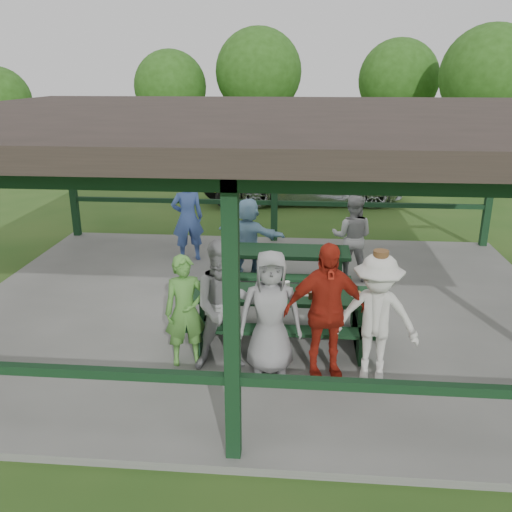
# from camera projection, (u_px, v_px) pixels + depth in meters

# --- Properties ---
(ground) EXTENTS (90.00, 90.00, 0.00)m
(ground) POSITION_uv_depth(u_px,v_px,m) (262.00, 311.00, 9.28)
(ground) COLOR #244A17
(ground) RESTS_ON ground
(concrete_slab) EXTENTS (10.00, 8.00, 0.10)m
(concrete_slab) POSITION_uv_depth(u_px,v_px,m) (262.00, 308.00, 9.27)
(concrete_slab) COLOR slate
(concrete_slab) RESTS_ON ground
(pavilion_structure) EXTENTS (10.60, 8.60, 3.24)m
(pavilion_structure) POSITION_uv_depth(u_px,v_px,m) (262.00, 121.00, 8.25)
(pavilion_structure) COLOR black
(pavilion_structure) RESTS_ON concrete_slab
(picnic_table_near) EXTENTS (2.59, 1.39, 0.75)m
(picnic_table_near) POSITION_uv_depth(u_px,v_px,m) (281.00, 310.00, 7.94)
(picnic_table_near) COLOR black
(picnic_table_near) RESTS_ON concrete_slab
(picnic_table_far) EXTENTS (2.37, 1.39, 0.75)m
(picnic_table_far) POSITION_uv_depth(u_px,v_px,m) (283.00, 264.00, 9.83)
(picnic_table_far) COLOR black
(picnic_table_far) RESTS_ON concrete_slab
(table_setting) EXTENTS (2.39, 0.45, 0.10)m
(table_setting) POSITION_uv_depth(u_px,v_px,m) (284.00, 290.00, 7.86)
(table_setting) COLOR white
(table_setting) RESTS_ON picnic_table_near
(contestant_green) EXTENTS (0.65, 0.52, 1.54)m
(contestant_green) POSITION_uv_depth(u_px,v_px,m) (185.00, 311.00, 7.21)
(contestant_green) COLOR #508F38
(contestant_green) RESTS_ON concrete_slab
(contestant_grey_left) EXTENTS (1.00, 0.85, 1.79)m
(contestant_grey_left) POSITION_uv_depth(u_px,v_px,m) (225.00, 306.00, 7.06)
(contestant_grey_left) COLOR gray
(contestant_grey_left) RESTS_ON concrete_slab
(contestant_grey_mid) EXTENTS (0.87, 0.61, 1.68)m
(contestant_grey_mid) POSITION_uv_depth(u_px,v_px,m) (270.00, 313.00, 7.00)
(contestant_grey_mid) COLOR gray
(contestant_grey_mid) RESTS_ON concrete_slab
(contestant_red) EXTENTS (1.14, 0.66, 1.82)m
(contestant_red) POSITION_uv_depth(u_px,v_px,m) (325.00, 311.00, 6.86)
(contestant_red) COLOR #A12113
(contestant_red) RESTS_ON concrete_slab
(contestant_white_fedora) EXTENTS (1.17, 0.78, 1.74)m
(contestant_white_fedora) POSITION_uv_depth(u_px,v_px,m) (376.00, 318.00, 6.84)
(contestant_white_fedora) COLOR silver
(contestant_white_fedora) RESTS_ON concrete_slab
(spectator_lblue) EXTENTS (1.48, 0.90, 1.52)m
(spectator_lblue) POSITION_uv_depth(u_px,v_px,m) (248.00, 237.00, 10.47)
(spectator_lblue) COLOR #8BB8D8
(spectator_lblue) RESTS_ON concrete_slab
(spectator_blue) EXTENTS (0.78, 0.65, 1.83)m
(spectator_blue) POSITION_uv_depth(u_px,v_px,m) (188.00, 218.00, 11.21)
(spectator_blue) COLOR #4360AE
(spectator_blue) RESTS_ON concrete_slab
(spectator_grey) EXTENTS (0.90, 0.76, 1.62)m
(spectator_grey) POSITION_uv_depth(u_px,v_px,m) (352.00, 237.00, 10.27)
(spectator_grey) COLOR #949497
(spectator_grey) RESTS_ON concrete_slab
(pickup_truck) EXTENTS (5.68, 2.96, 1.53)m
(pickup_truck) POSITION_uv_depth(u_px,v_px,m) (318.00, 176.00, 16.97)
(pickup_truck) COLOR silver
(pickup_truck) RESTS_ON ground
(farm_trailer) EXTENTS (3.55, 2.44, 1.27)m
(farm_trailer) POSITION_uv_depth(u_px,v_px,m) (247.00, 182.00, 16.76)
(farm_trailer) COLOR #1B4098
(farm_trailer) RESTS_ON ground
(tree_far_left) EXTENTS (3.06, 3.06, 4.78)m
(tree_far_left) POSITION_uv_depth(u_px,v_px,m) (170.00, 87.00, 23.08)
(tree_far_left) COLOR #332114
(tree_far_left) RESTS_ON ground
(tree_left) EXTENTS (3.62, 3.62, 5.66)m
(tree_left) POSITION_uv_depth(u_px,v_px,m) (258.00, 72.00, 22.75)
(tree_left) COLOR #332114
(tree_left) RESTS_ON ground
(tree_mid) EXTENTS (3.33, 3.33, 5.21)m
(tree_mid) POSITION_uv_depth(u_px,v_px,m) (399.00, 80.00, 22.65)
(tree_mid) COLOR #332114
(tree_mid) RESTS_ON ground
(tree_right) EXTENTS (3.53, 3.53, 5.52)m
(tree_right) POSITION_uv_depth(u_px,v_px,m) (490.00, 75.00, 19.37)
(tree_right) COLOR #332114
(tree_right) RESTS_ON ground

